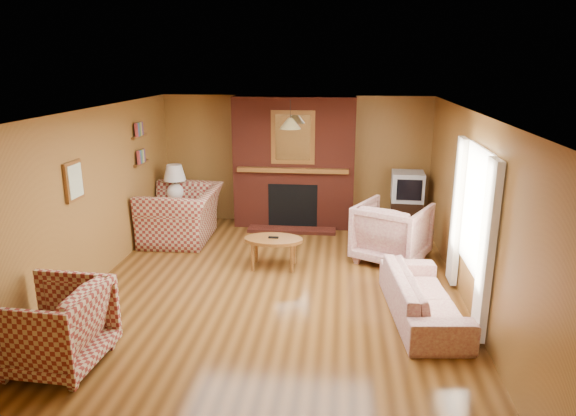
# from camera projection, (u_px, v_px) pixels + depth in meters

# --- Properties ---
(floor) EXTENTS (6.50, 6.50, 0.00)m
(floor) POSITION_uv_depth(u_px,v_px,m) (272.00, 293.00, 6.90)
(floor) COLOR #492A0F
(floor) RESTS_ON ground
(ceiling) EXTENTS (6.50, 6.50, 0.00)m
(ceiling) POSITION_uv_depth(u_px,v_px,m) (271.00, 112.00, 6.24)
(ceiling) COLOR white
(ceiling) RESTS_ON wall_back
(wall_back) EXTENTS (6.50, 0.00, 6.50)m
(wall_back) POSITION_uv_depth(u_px,v_px,m) (295.00, 160.00, 9.68)
(wall_back) COLOR olive
(wall_back) RESTS_ON floor
(wall_front) EXTENTS (6.50, 0.00, 6.50)m
(wall_front) POSITION_uv_depth(u_px,v_px,m) (206.00, 338.00, 3.47)
(wall_front) COLOR olive
(wall_front) RESTS_ON floor
(wall_left) EXTENTS (0.00, 6.50, 6.50)m
(wall_left) POSITION_uv_depth(u_px,v_px,m) (86.00, 202.00, 6.83)
(wall_left) COLOR olive
(wall_left) RESTS_ON floor
(wall_right) EXTENTS (0.00, 6.50, 6.50)m
(wall_right) POSITION_uv_depth(u_px,v_px,m) (473.00, 213.00, 6.31)
(wall_right) COLOR olive
(wall_right) RESTS_ON floor
(fireplace) EXTENTS (2.20, 0.82, 2.40)m
(fireplace) POSITION_uv_depth(u_px,v_px,m) (294.00, 164.00, 9.43)
(fireplace) COLOR #5A1F13
(fireplace) RESTS_ON floor
(window_right) EXTENTS (0.10, 1.85, 2.00)m
(window_right) POSITION_uv_depth(u_px,v_px,m) (472.00, 223.00, 6.15)
(window_right) COLOR beige
(window_right) RESTS_ON wall_right
(bookshelf) EXTENTS (0.09, 0.55, 0.71)m
(bookshelf) POSITION_uv_depth(u_px,v_px,m) (142.00, 145.00, 8.51)
(bookshelf) COLOR brown
(bookshelf) RESTS_ON wall_left
(botanical_print) EXTENTS (0.05, 0.40, 0.50)m
(botanical_print) POSITION_uv_depth(u_px,v_px,m) (74.00, 181.00, 6.44)
(botanical_print) COLOR brown
(botanical_print) RESTS_ON wall_left
(pendant_light) EXTENTS (0.36, 0.36, 0.48)m
(pendant_light) POSITION_uv_depth(u_px,v_px,m) (290.00, 123.00, 8.55)
(pendant_light) COLOR black
(pendant_light) RESTS_ON ceiling
(plaid_loveseat) EXTENTS (1.25, 1.43, 0.91)m
(plaid_loveseat) POSITION_uv_depth(u_px,v_px,m) (182.00, 214.00, 8.85)
(plaid_loveseat) COLOR maroon
(plaid_loveseat) RESTS_ON floor
(plaid_armchair) EXTENTS (1.01, 0.99, 0.88)m
(plaid_armchair) POSITION_uv_depth(u_px,v_px,m) (54.00, 326.00, 5.14)
(plaid_armchair) COLOR maroon
(plaid_armchair) RESTS_ON floor
(floral_sofa) EXTENTS (0.92, 1.93, 0.54)m
(floral_sofa) POSITION_uv_depth(u_px,v_px,m) (423.00, 296.00, 6.18)
(floral_sofa) COLOR beige
(floral_sofa) RESTS_ON floor
(floral_armchair) EXTENTS (1.35, 1.36, 0.93)m
(floral_armchair) POSITION_uv_depth(u_px,v_px,m) (392.00, 232.00, 7.90)
(floral_armchair) COLOR beige
(floral_armchair) RESTS_ON floor
(coffee_table) EXTENTS (0.87, 0.54, 0.49)m
(coffee_table) POSITION_uv_depth(u_px,v_px,m) (273.00, 242.00, 7.65)
(coffee_table) COLOR brown
(coffee_table) RESTS_ON floor
(side_table) EXTENTS (0.43, 0.43, 0.56)m
(side_table) POSITION_uv_depth(u_px,v_px,m) (177.00, 215.00, 9.38)
(side_table) COLOR brown
(side_table) RESTS_ON floor
(table_lamp) EXTENTS (0.40, 0.40, 0.66)m
(table_lamp) POSITION_uv_depth(u_px,v_px,m) (175.00, 181.00, 9.20)
(table_lamp) COLOR white
(table_lamp) RESTS_ON side_table
(tv_stand) EXTENTS (0.58, 0.54, 0.60)m
(tv_stand) POSITION_uv_depth(u_px,v_px,m) (405.00, 216.00, 9.28)
(tv_stand) COLOR black
(tv_stand) RESTS_ON floor
(crt_tv) EXTENTS (0.58, 0.58, 0.51)m
(crt_tv) POSITION_uv_depth(u_px,v_px,m) (407.00, 186.00, 9.13)
(crt_tv) COLOR #B2B5BB
(crt_tv) RESTS_ON tv_stand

